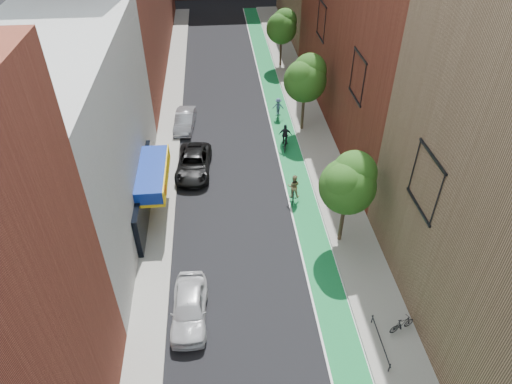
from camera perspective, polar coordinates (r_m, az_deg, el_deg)
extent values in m
cube|color=#157637|center=(42.22, 3.08, 9.06)|extent=(2.00, 68.00, 0.01)
cube|color=gray|center=(42.03, -10.70, 8.38)|extent=(2.00, 68.00, 0.15)
cube|color=gray|center=(42.59, 6.45, 9.25)|extent=(3.00, 68.00, 0.15)
cube|color=silver|center=(29.94, -22.88, 5.97)|extent=(8.00, 20.00, 12.00)
cylinder|color=#332619|center=(28.77, 10.68, -3.61)|extent=(0.24, 0.24, 3.30)
sphere|color=#1C4D14|center=(27.05, 11.35, 0.71)|extent=(3.36, 3.36, 3.36)
sphere|color=#1C4D14|center=(26.97, 12.19, 2.36)|extent=(2.64, 2.64, 2.64)
sphere|color=#1C4D14|center=(26.46, 11.01, 1.11)|extent=(2.40, 2.40, 2.40)
cylinder|color=#332619|center=(39.92, 5.86, 9.91)|extent=(0.24, 0.24, 3.47)
sphere|color=#1C4D14|center=(38.65, 6.14, 13.65)|extent=(3.53, 3.53, 3.53)
sphere|color=#1C4D14|center=(38.70, 6.74, 14.86)|extent=(2.77, 2.77, 2.77)
sphere|color=#1C4D14|center=(38.12, 5.82, 14.15)|extent=(2.52, 2.52, 2.52)
cylinder|color=#332619|center=(52.53, 3.09, 17.02)|extent=(0.24, 0.24, 3.19)
sphere|color=#1C4D14|center=(51.64, 3.20, 19.75)|extent=(3.25, 3.25, 3.25)
sphere|color=#1C4D14|center=(51.77, 3.65, 20.59)|extent=(2.55, 2.55, 2.55)
sphere|color=#1C4D14|center=(51.18, 2.91, 20.13)|extent=(2.32, 2.32, 2.32)
imported|color=silver|center=(25.14, -8.34, -14.09)|extent=(2.01, 4.67, 1.57)
imported|color=black|center=(35.13, -7.81, 3.55)|extent=(2.88, 5.58, 1.51)
imported|color=#999BA2|center=(40.99, -8.89, 8.83)|extent=(1.96, 4.53, 1.45)
imported|color=black|center=(32.19, 4.69, -0.40)|extent=(0.81, 1.74, 1.01)
imported|color=#977F58|center=(31.82, 4.73, 0.75)|extent=(0.98, 0.84, 1.78)
imported|color=black|center=(37.81, 3.66, 6.13)|extent=(0.97, 1.97, 0.99)
imported|color=black|center=(37.50, 3.68, 7.18)|extent=(1.11, 0.61, 1.79)
imported|color=black|center=(42.21, 2.78, 9.84)|extent=(0.75, 1.74, 1.01)
imported|color=#44607B|center=(42.00, 2.79, 10.66)|extent=(1.10, 0.75, 1.57)
imported|color=black|center=(25.62, 17.79, -15.45)|extent=(1.58, 0.91, 0.92)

